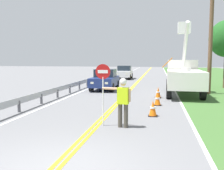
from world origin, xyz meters
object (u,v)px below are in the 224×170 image
(utility_pole_near, at_px, (211,38))
(traffic_cone_mid, at_px, (158,99))
(utility_bucket_truck, at_px, (183,75))
(flagger_worker, at_px, (123,99))
(oncoming_sedan_nearest, at_px, (105,80))
(stop_sign_paddle, at_px, (103,81))
(traffic_cone_lead, at_px, (153,109))
(oncoming_sedan_second, at_px, (124,72))
(traffic_cone_tail, at_px, (158,93))

(utility_pole_near, height_order, traffic_cone_mid, utility_pole_near)
(utility_pole_near, bearing_deg, utility_bucket_truck, -171.11)
(flagger_worker, height_order, oncoming_sedan_nearest, flagger_worker)
(stop_sign_paddle, height_order, traffic_cone_lead, stop_sign_paddle)
(oncoming_sedan_second, bearing_deg, flagger_worker, -82.26)
(flagger_worker, bearing_deg, traffic_cone_mid, 75.41)
(traffic_cone_mid, height_order, traffic_cone_tail, same)
(oncoming_sedan_second, xyz_separation_m, traffic_cone_lead, (4.15, -20.78, -0.50))
(stop_sign_paddle, distance_m, oncoming_sedan_nearest, 11.31)
(flagger_worker, bearing_deg, oncoming_sedan_second, 97.74)
(traffic_cone_lead, bearing_deg, oncoming_sedan_nearest, 114.57)
(stop_sign_paddle, xyz_separation_m, traffic_cone_lead, (1.81, 1.96, -1.37))
(oncoming_sedan_nearest, distance_m, utility_pole_near, 8.65)
(stop_sign_paddle, height_order, utility_bucket_truck, utility_bucket_truck)
(utility_pole_near, height_order, traffic_cone_lead, utility_pole_near)
(flagger_worker, distance_m, utility_bucket_truck, 10.19)
(stop_sign_paddle, xyz_separation_m, traffic_cone_mid, (2.00, 4.66, -1.37))
(utility_bucket_truck, height_order, traffic_cone_lead, utility_bucket_truck)
(oncoming_sedan_nearest, distance_m, traffic_cone_mid, 7.72)
(utility_bucket_truck, xyz_separation_m, traffic_cone_tail, (-1.77, -2.27, -1.07))
(stop_sign_paddle, height_order, oncoming_sedan_second, stop_sign_paddle)
(stop_sign_paddle, xyz_separation_m, utility_pole_near, (5.63, 9.92, 2.32))
(traffic_cone_tail, bearing_deg, oncoming_sedan_nearest, 139.91)
(flagger_worker, distance_m, traffic_cone_mid, 4.96)
(stop_sign_paddle, relative_size, traffic_cone_mid, 3.33)
(oncoming_sedan_nearest, bearing_deg, traffic_cone_mid, -55.77)
(utility_bucket_truck, bearing_deg, oncoming_sedan_nearest, 167.14)
(utility_bucket_truck, distance_m, utility_pole_near, 3.21)
(flagger_worker, distance_m, stop_sign_paddle, 1.02)
(oncoming_sedan_second, relative_size, traffic_cone_tail, 5.90)
(stop_sign_paddle, bearing_deg, traffic_cone_tail, 74.63)
(flagger_worker, distance_m, traffic_cone_lead, 2.41)
(oncoming_sedan_nearest, relative_size, utility_pole_near, 0.54)
(oncoming_sedan_nearest, relative_size, oncoming_sedan_second, 1.00)
(utility_bucket_truck, xyz_separation_m, traffic_cone_mid, (-1.80, -4.97, -1.07))
(flagger_worker, distance_m, oncoming_sedan_nearest, 11.55)
(flagger_worker, relative_size, utility_pole_near, 0.24)
(oncoming_sedan_second, distance_m, traffic_cone_tail, 16.00)
(oncoming_sedan_nearest, bearing_deg, traffic_cone_lead, -65.43)
(oncoming_sedan_nearest, distance_m, oncoming_sedan_second, 11.71)
(oncoming_sedan_nearest, height_order, oncoming_sedan_second, same)
(traffic_cone_tail, bearing_deg, flagger_worker, -99.59)
(utility_bucket_truck, distance_m, oncoming_sedan_nearest, 6.32)
(traffic_cone_lead, bearing_deg, stop_sign_paddle, -132.78)
(oncoming_sedan_second, bearing_deg, traffic_cone_lead, -78.70)
(oncoming_sedan_second, distance_m, traffic_cone_lead, 21.20)
(utility_bucket_truck, height_order, oncoming_sedan_nearest, utility_bucket_truck)
(flagger_worker, xyz_separation_m, oncoming_sedan_nearest, (-3.10, 11.12, -0.21))
(traffic_cone_tail, bearing_deg, traffic_cone_mid, -90.49)
(flagger_worker, xyz_separation_m, traffic_cone_tail, (1.26, 7.45, -0.71))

